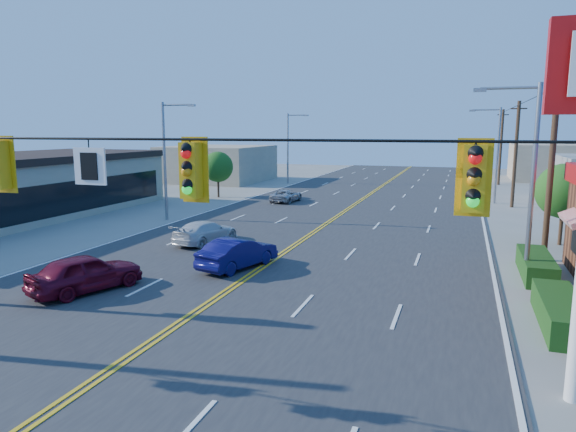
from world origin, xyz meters
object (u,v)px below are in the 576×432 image
(signal_span, at_px, (40,192))
(car_white, at_px, (206,233))
(car_silver, at_px, (286,196))
(car_blue, at_px, (238,254))
(car_magenta, at_px, (86,274))

(signal_span, distance_m, car_white, 17.23)
(signal_span, xyz_separation_m, car_white, (-4.69, 16.02, -4.28))
(car_silver, bearing_deg, car_blue, 107.27)
(car_white, bearing_deg, car_magenta, 100.70)
(car_magenta, xyz_separation_m, car_silver, (-0.80, 25.80, -0.20))
(signal_span, relative_size, car_blue, 5.89)
(car_magenta, distance_m, car_blue, 6.44)
(signal_span, bearing_deg, car_blue, 94.25)
(car_magenta, relative_size, car_blue, 1.03)
(signal_span, relative_size, car_white, 5.82)
(car_magenta, height_order, car_white, car_magenta)
(signal_span, distance_m, car_magenta, 9.49)
(car_magenta, xyz_separation_m, car_white, (0.30, 9.10, -0.12))
(car_blue, bearing_deg, car_silver, -60.51)
(car_silver, bearing_deg, signal_span, 104.06)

